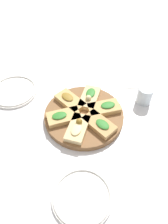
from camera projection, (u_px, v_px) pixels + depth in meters
ground_plane at (84, 118)px, 0.94m from camera, size 3.00×3.00×0.00m
serving_board at (84, 116)px, 0.93m from camera, size 0.33×0.33×0.03m
focaccia_slice_0 at (70, 101)px, 0.95m from camera, size 0.15×0.14×0.03m
focaccia_slice_1 at (63, 117)px, 0.89m from camera, size 0.10×0.15×0.03m
focaccia_slice_2 at (78, 128)px, 0.85m from camera, size 0.15×0.11×0.04m
focaccia_slice_3 at (99, 124)px, 0.87m from camera, size 0.15×0.14×0.03m
focaccia_slice_4 at (104, 108)px, 0.92m from camera, size 0.09×0.14×0.03m
focaccia_slice_5 at (90, 97)px, 0.96m from camera, size 0.15×0.11×0.04m
plate_left at (82, 197)px, 0.71m from camera, size 0.20×0.20×0.02m
plate_right at (14, 91)px, 1.03m from camera, size 0.22×0.22×0.02m
water_glass at (145, 95)px, 0.97m from camera, size 0.07×0.07×0.08m
napkin_stack at (133, 78)px, 1.10m from camera, size 0.14×0.12×0.01m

